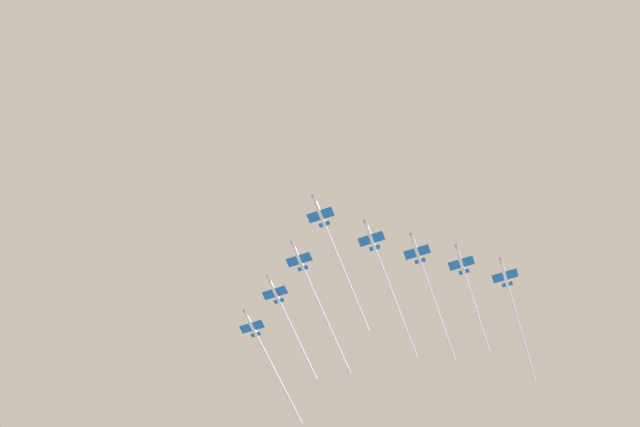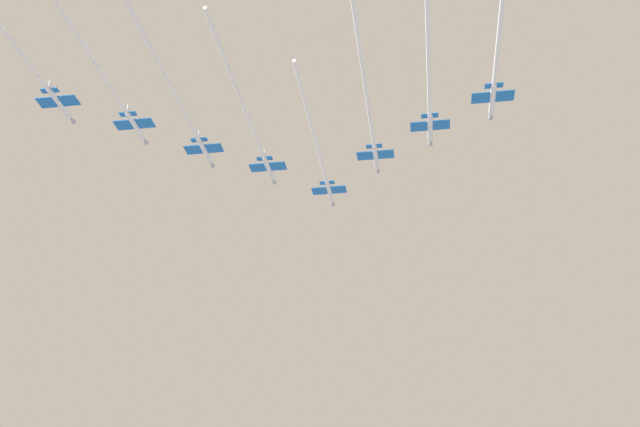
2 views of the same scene
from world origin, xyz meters
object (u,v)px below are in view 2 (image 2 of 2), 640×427
(jet_starboard_trail, at_px, (22,54))
(jet_lead, at_px, (320,158))
(jet_starboard_outer, at_px, (429,93))
(jet_port_trail, at_px, (498,48))
(jet_starboard_inner, at_px, (369,113))
(jet_port_inner, at_px, (252,127))
(jet_center_rear, at_px, (114,92))
(jet_port_outer, at_px, (183,110))

(jet_starboard_trail, bearing_deg, jet_lead, 40.77)
(jet_starboard_outer, bearing_deg, jet_port_trail, -46.71)
(jet_starboard_inner, relative_size, jet_port_trail, 1.06)
(jet_lead, distance_m, jet_port_trail, 50.28)
(jet_lead, distance_m, jet_port_inner, 19.52)
(jet_starboard_inner, height_order, jet_starboard_trail, jet_starboard_inner)
(jet_lead, relative_size, jet_center_rear, 1.19)
(jet_center_rear, xyz_separation_m, jet_starboard_trail, (-14.00, -12.22, 0.00))
(jet_port_inner, height_order, jet_starboard_inner, jet_starboard_inner)
(jet_starboard_outer, height_order, jet_port_trail, jet_starboard_outer)
(jet_starboard_outer, bearing_deg, jet_port_inner, 172.37)
(jet_port_trail, distance_m, jet_starboard_trail, 88.44)
(jet_starboard_inner, height_order, jet_port_trail, jet_starboard_inner)
(jet_starboard_inner, distance_m, jet_starboard_trail, 68.85)
(jet_port_outer, distance_m, jet_center_rear, 14.04)
(jet_lead, xyz_separation_m, jet_starboard_inner, (10.81, -16.30, 0.49))
(jet_lead, height_order, jet_port_outer, jet_lead)
(jet_port_trail, bearing_deg, jet_starboard_trail, -173.52)
(jet_starboard_inner, distance_m, jet_port_outer, 38.60)
(jet_port_trail, height_order, jet_starboard_trail, jet_starboard_trail)
(jet_port_trail, bearing_deg, jet_port_outer, 171.02)
(jet_center_rear, bearing_deg, jet_port_inner, 30.26)
(jet_port_inner, bearing_deg, jet_starboard_inner, -0.12)
(jet_lead, bearing_deg, jet_starboard_trail, -139.23)
(jet_starboard_trail, bearing_deg, jet_port_outer, 38.40)
(jet_port_outer, distance_m, jet_port_trail, 63.54)
(jet_port_outer, xyz_separation_m, jet_port_trail, (61.27, -16.83, 0.18))
(jet_port_outer, xyz_separation_m, jet_starboard_outer, (50.28, -2.19, 1.29))
(jet_starboard_inner, height_order, jet_starboard_outer, jet_starboard_outer)
(jet_starboard_inner, xyz_separation_m, jet_port_trail, (22.91, -20.99, -0.95))
(jet_port_inner, bearing_deg, jet_starboard_trail, -143.03)
(jet_starboard_inner, bearing_deg, jet_port_outer, -167.43)
(jet_lead, xyz_separation_m, jet_center_rear, (-40.71, -25.22, 0.47))
(jet_starboard_inner, height_order, jet_center_rear, jet_starboard_inner)
(jet_lead, bearing_deg, jet_starboard_inner, -50.07)
(jet_center_rear, xyz_separation_m, jet_port_trail, (74.43, -12.08, -0.93))
(jet_port_inner, bearing_deg, jet_port_trail, -20.09)
(jet_starboard_inner, bearing_deg, jet_lead, 129.93)
(jet_starboard_outer, xyz_separation_m, jet_port_trail, (10.99, -14.64, -1.11))
(jet_port_outer, relative_size, jet_center_rear, 1.18)
(jet_lead, height_order, jet_starboard_inner, jet_starboard_inner)
(jet_starboard_inner, relative_size, jet_starboard_outer, 1.23)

